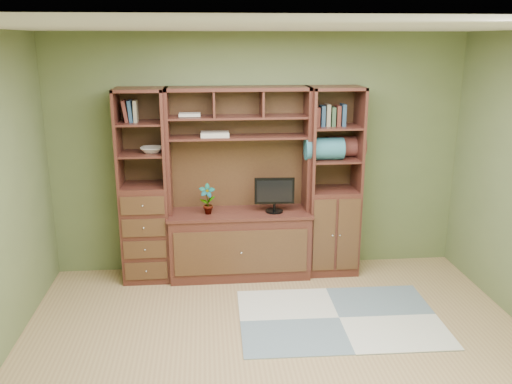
{
  "coord_description": "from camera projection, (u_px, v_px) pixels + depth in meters",
  "views": [
    {
      "loc": [
        -0.58,
        -3.8,
        2.52
      ],
      "look_at": [
        -0.1,
        1.2,
        1.1
      ],
      "focal_mm": 38.0,
      "sensor_mm": 36.0,
      "label": 1
    }
  ],
  "objects": [
    {
      "name": "bowl",
      "position": [
        152.0,
        150.0,
        5.59
      ],
      "size": [
        0.24,
        0.24,
        0.06
      ],
      "primitive_type": "imported",
      "color": "beige",
      "rests_on": "left_tower"
    },
    {
      "name": "center_hutch",
      "position": [
        239.0,
        185.0,
        5.74
      ],
      "size": [
        1.54,
        0.53,
        2.05
      ],
      "primitive_type": "cube",
      "color": "#4B221A",
      "rests_on": "ground"
    },
    {
      "name": "rug",
      "position": [
        339.0,
        318.0,
        5.06
      ],
      "size": [
        1.88,
        1.27,
        0.01
      ],
      "primitive_type": "cube",
      "rotation": [
        0.0,
        0.0,
        -0.02
      ],
      "color": "#A6ACAC",
      "rests_on": "ground"
    },
    {
      "name": "blanket_red",
      "position": [
        346.0,
        146.0,
        5.86
      ],
      "size": [
        0.4,
        0.22,
        0.22
      ],
      "primitive_type": "cube",
      "color": "brown",
      "rests_on": "right_tower"
    },
    {
      "name": "left_tower",
      "position": [
        144.0,
        187.0,
        5.69
      ],
      "size": [
        0.5,
        0.45,
        2.05
      ],
      "primitive_type": "cube",
      "color": "#4B221A",
      "rests_on": "ground"
    },
    {
      "name": "monitor",
      "position": [
        274.0,
        189.0,
        5.75
      ],
      "size": [
        0.44,
        0.21,
        0.52
      ],
      "primitive_type": "cube",
      "rotation": [
        0.0,
        0.0,
        -0.05
      ],
      "color": "black",
      "rests_on": "center_hutch"
    },
    {
      "name": "room",
      "position": [
        285.0,
        209.0,
        4.03
      ],
      "size": [
        4.6,
        4.1,
        2.64
      ],
      "color": "tan",
      "rests_on": "ground"
    },
    {
      "name": "magazines",
      "position": [
        215.0,
        134.0,
        5.66
      ],
      "size": [
        0.29,
        0.21,
        0.05
      ],
      "primitive_type": "cube",
      "color": "beige",
      "rests_on": "center_hutch"
    },
    {
      "name": "right_tower",
      "position": [
        333.0,
        182.0,
        5.87
      ],
      "size": [
        0.55,
        0.45,
        2.05
      ],
      "primitive_type": "cube",
      "color": "#4B221A",
      "rests_on": "ground"
    },
    {
      "name": "blanket_teal",
      "position": [
        324.0,
        149.0,
        5.71
      ],
      "size": [
        0.4,
        0.23,
        0.23
      ],
      "primitive_type": "cube",
      "color": "#2F6D7C",
      "rests_on": "right_tower"
    },
    {
      "name": "orchid",
      "position": [
        207.0,
        199.0,
        5.71
      ],
      "size": [
        0.17,
        0.12,
        0.33
      ],
      "primitive_type": "imported",
      "color": "#A65738",
      "rests_on": "center_hutch"
    }
  ]
}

